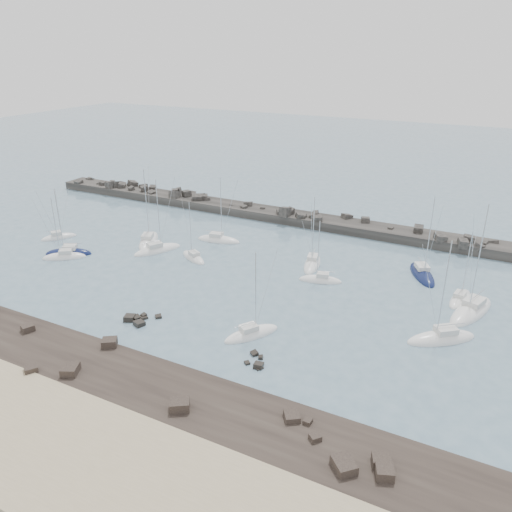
# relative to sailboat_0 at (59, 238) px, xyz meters

# --- Properties ---
(ground) EXTENTS (400.00, 400.00, 0.00)m
(ground) POSITION_rel_sailboat_0_xyz_m (38.64, -7.96, -0.14)
(ground) COLOR slate
(ground) RESTS_ON ground
(sand_strip) EXTENTS (140.00, 14.00, 1.00)m
(sand_strip) POSITION_rel_sailboat_0_xyz_m (38.64, -39.96, -0.14)
(sand_strip) COLOR tan
(sand_strip) RESTS_ON ground
(rock_shelf) EXTENTS (140.00, 12.38, 1.83)m
(rock_shelf) POSITION_rel_sailboat_0_xyz_m (38.74, -29.94, -0.11)
(rock_shelf) COLOR black
(rock_shelf) RESTS_ON ground
(rock_cluster_near) EXTENTS (4.73, 4.42, 1.51)m
(rock_cluster_near) POSITION_rel_sailboat_0_xyz_m (34.22, -17.83, -0.08)
(rock_cluster_near) COLOR black
(rock_cluster_near) RESTS_ON ground
(rock_cluster_far) EXTENTS (2.95, 3.47, 1.24)m
(rock_cluster_far) POSITION_rel_sailboat_0_xyz_m (53.21, -19.47, -0.14)
(rock_cluster_far) COLOR black
(rock_cluster_far) RESTS_ON ground
(breakwater) EXTENTS (115.00, 7.39, 5.26)m
(breakwater) POSITION_rel_sailboat_0_xyz_m (30.54, 30.01, 0.20)
(breakwater) COLOR #2B2926
(breakwater) RESTS_ON ground
(sailboat_0) EXTENTS (5.50, 6.60, 10.64)m
(sailboat_0) POSITION_rel_sailboat_0_xyz_m (0.00, 0.00, 0.00)
(sailboat_0) COLOR white
(sailboat_0) RESTS_ON ground
(sailboat_1) EXTENTS (6.58, 9.86, 15.02)m
(sailboat_1) POSITION_rel_sailboat_0_xyz_m (16.88, 6.33, 0.01)
(sailboat_1) COLOR white
(sailboat_1) RESTS_ON ground
(sailboat_2) EXTENTS (8.40, 6.19, 13.17)m
(sailboat_2) POSITION_rel_sailboat_0_xyz_m (7.82, -5.00, 0.02)
(sailboat_2) COLOR #101A45
(sailboat_2) RESTS_ON ground
(sailboat_3) EXTENTS (6.81, 9.34, 14.39)m
(sailboat_3) POSITION_rel_sailboat_0_xyz_m (21.15, 3.47, 0.01)
(sailboat_3) COLOR white
(sailboat_3) RESTS_ON ground
(sailboat_4) EXTENTS (8.89, 4.12, 13.55)m
(sailboat_4) POSITION_rel_sailboat_0_xyz_m (28.48, 12.94, 0.00)
(sailboat_4) COLOR white
(sailboat_4) RESTS_ON ground
(sailboat_5) EXTENTS (7.16, 5.24, 11.12)m
(sailboat_5) POSITION_rel_sailboat_0_xyz_m (28.93, 3.61, -0.00)
(sailboat_5) COLOR white
(sailboat_5) RESTS_ON ground
(sailboat_6) EXTENTS (4.26, 8.75, 13.38)m
(sailboat_6) POSITION_rel_sailboat_0_xyz_m (48.63, 10.48, 0.01)
(sailboat_6) COLOR white
(sailboat_6) RESTS_ON ground
(sailboat_7) EXTENTS (6.38, 7.92, 12.53)m
(sailboat_7) POSITION_rel_sailboat_0_xyz_m (49.67, -14.07, 0.00)
(sailboat_7) COLOR white
(sailboat_7) RESTS_ON ground
(sailboat_8) EXTENTS (6.84, 9.58, 14.71)m
(sailboat_8) POSITION_rel_sailboat_0_xyz_m (66.15, 14.73, 0.01)
(sailboat_8) COLOR #101A45
(sailboat_8) RESTS_ON ground
(sailboat_9) EXTENTS (7.17, 3.88, 11.01)m
(sailboat_9) POSITION_rel_sailboat_0_xyz_m (52.08, 5.18, 0.00)
(sailboat_9) COLOR white
(sailboat_9) RESTS_ON ground
(sailboat_10) EXTENTS (3.47, 7.48, 11.43)m
(sailboat_10) POSITION_rel_sailboat_0_xyz_m (72.66, 8.52, -0.01)
(sailboat_10) COLOR white
(sailboat_10) RESTS_ON ground
(sailboat_11) EXTENTS (9.15, 8.05, 14.82)m
(sailboat_11) POSITION_rel_sailboat_0_xyz_m (71.84, -3.99, 0.01)
(sailboat_11) COLOR white
(sailboat_11) RESTS_ON ground
(sailboat_13) EXTENTS (7.41, 6.28, 11.97)m
(sailboat_13) POSITION_rel_sailboat_0_xyz_m (8.42, -6.59, 0.01)
(sailboat_13) COLOR white
(sailboat_13) RESTS_ON ground
(sailboat_14) EXTENTS (6.73, 11.60, 17.42)m
(sailboat_14) POSITION_rel_sailboat_0_xyz_m (74.52, 5.30, 0.02)
(sailboat_14) COLOR white
(sailboat_14) RESTS_ON ground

